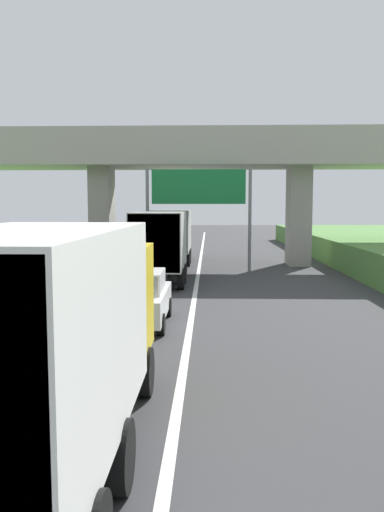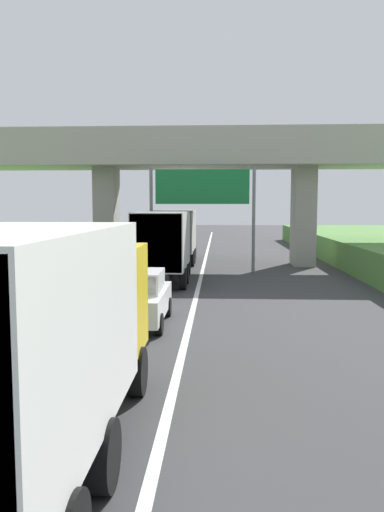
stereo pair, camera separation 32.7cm
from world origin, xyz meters
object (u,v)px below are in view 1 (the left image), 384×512
Objects in this scene: car_white at (138,298)px; construction_barrel_3 at (16,295)px; car_red at (96,265)px; truck_green at (173,233)px; truck_yellow at (49,335)px; truck_black at (161,243)px; overhead_highway_sign at (199,194)px; construction_barrel_4 at (47,279)px.

car_white reaches higher than construction_barrel_3.
car_red is (-3.28, 8.81, 0.00)m from car_white.
car_white and car_red have the same top height.
truck_green reaches higher than car_white.
construction_barrel_3 is (-1.55, -6.27, -0.40)m from car_red.
truck_green is 16.04m from construction_barrel_3.
truck_yellow and truck_black have the same top height.
car_red is at bearing -140.73° from overhead_highway_sign.
overhead_highway_sign is at bearing 85.62° from truck_yellow.
truck_green is at bearing 109.75° from overhead_highway_sign.
construction_barrel_4 is (-5.04, 6.71, -0.40)m from car_white.
car_white is (0.12, -9.10, -1.08)m from truck_black.
truck_yellow is 1.00× the size of truck_black.
car_white is at bearing -89.27° from truck_black.
construction_barrel_3 is at bearing -122.12° from overhead_highway_sign.
construction_barrel_3 is at bearing -103.88° from car_red.
truck_yellow is 8.11× the size of construction_barrel_3.
overhead_highway_sign is 1.43× the size of car_white.
truck_black is 1.78× the size of car_red.
overhead_highway_sign is 5.84m from truck_green.
truck_yellow is 17.82m from truck_black.
truck_black is at bearing 90.73° from car_white.
truck_black is at bearing 90.26° from truck_yellow.
truck_green is at bearing 90.32° from truck_yellow.
truck_yellow is 8.11× the size of construction_barrel_4.
truck_yellow is 1.78× the size of car_red.
truck_yellow is at bearing -90.22° from car_white.
truck_black reaches higher than construction_barrel_3.
overhead_highway_sign reaches higher than car_white.
overhead_highway_sign is 6.53× the size of construction_barrel_4.
construction_barrel_4 is (-4.92, -2.39, -1.47)m from truck_black.
truck_yellow and truck_green have the same top height.
car_white is 4.56× the size of construction_barrel_3.
truck_green is at bearing 71.00° from car_red.
overhead_highway_sign is at bearing 42.58° from construction_barrel_4.
car_red reaches higher than construction_barrel_3.
overhead_highway_sign is 0.81× the size of truck_black.
car_white is (-1.62, -12.82, -3.49)m from overhead_highway_sign.
overhead_highway_sign is 12.74m from construction_barrel_3.
car_white is 1.00× the size of car_red.
car_red is (-3.17, -0.29, -1.08)m from truck_black.
car_red is (-4.90, -4.01, -3.49)m from overhead_highway_sign.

